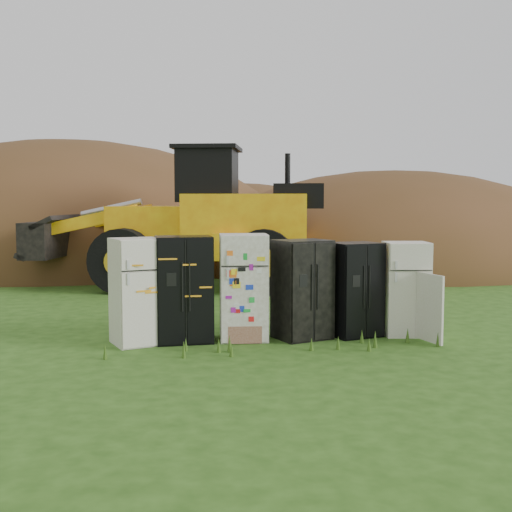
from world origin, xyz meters
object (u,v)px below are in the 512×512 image
at_px(fridge_leftmost, 137,291).
at_px(fridge_sticker, 244,287).
at_px(fridge_black_right, 355,289).
at_px(fridge_black_side, 184,289).
at_px(fridge_open_door, 406,289).
at_px(fridge_dark_mid, 302,289).
at_px(wheel_loader, 173,218).

distance_m(fridge_leftmost, fridge_sticker, 1.80).
bearing_deg(fridge_sticker, fridge_black_right, 4.40).
height_order(fridge_black_side, fridge_sticker, fridge_sticker).
height_order(fridge_black_side, fridge_open_door, fridge_black_side).
distance_m(fridge_sticker, fridge_dark_mid, 1.02).
bearing_deg(fridge_black_right, fridge_leftmost, 165.90).
height_order(fridge_sticker, fridge_dark_mid, fridge_sticker).
xyz_separation_m(fridge_sticker, fridge_open_door, (2.91, -0.07, -0.08)).
relative_size(fridge_leftmost, fridge_dark_mid, 1.03).
height_order(fridge_dark_mid, fridge_open_door, fridge_dark_mid).
distance_m(fridge_leftmost, wheel_loader, 7.18).
bearing_deg(fridge_open_door, fridge_dark_mid, -171.23).
distance_m(fridge_sticker, wheel_loader, 7.14).
bearing_deg(wheel_loader, fridge_black_side, -76.76).
bearing_deg(fridge_open_door, fridge_black_side, -172.50).
xyz_separation_m(fridge_leftmost, wheel_loader, (0.80, 7.06, 1.05)).
distance_m(fridge_black_right, fridge_open_door, 0.93).
bearing_deg(wheel_loader, fridge_dark_mid, -60.64).
bearing_deg(fridge_dark_mid, wheel_loader, 86.98).
xyz_separation_m(fridge_open_door, wheel_loader, (-3.91, 7.06, 1.11)).
distance_m(fridge_leftmost, fridge_black_right, 3.79).
height_order(fridge_leftmost, fridge_dark_mid, fridge_leftmost).
relative_size(fridge_black_side, fridge_black_right, 1.08).
bearing_deg(wheel_loader, fridge_black_right, -53.46).
relative_size(fridge_sticker, fridge_black_right, 1.10).
height_order(fridge_sticker, wheel_loader, wheel_loader).
relative_size(fridge_dark_mid, fridge_open_door, 1.03).
height_order(fridge_sticker, fridge_black_right, fridge_sticker).
relative_size(fridge_dark_mid, fridge_black_right, 1.04).
bearing_deg(wheel_loader, fridge_open_door, -47.58).
distance_m(fridge_leftmost, fridge_open_door, 4.71).
relative_size(fridge_black_side, fridge_open_door, 1.08).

